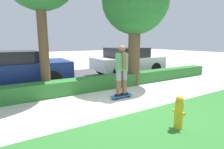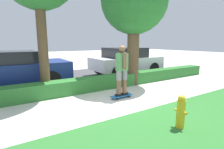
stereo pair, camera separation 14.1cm
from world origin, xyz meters
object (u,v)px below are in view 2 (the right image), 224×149
Objects in this scene: skater_person at (122,69)px; parked_car_middle at (126,61)px; parked_car_front at (5,69)px; fire_hydrant at (181,112)px; tree_mid at (134,2)px; skateboard at (122,96)px.

parked_car_middle is at bearing 51.57° from skater_person.
fire_hydrant is at bearing -60.63° from parked_car_front.
parked_car_middle reaches higher than fire_hydrant.
parked_car_front is 5.85m from parked_car_middle.
tree_mid is (1.52, 1.32, 2.47)m from skater_person.
fire_hydrant is at bearing -114.78° from parked_car_middle.
parked_car_front reaches higher than fire_hydrant.
skater_person is 0.42× the size of parked_car_middle.
fire_hydrant reaches higher than skateboard.
skater_person is 3.19m from tree_mid.
skater_person is at bearing 87.00° from fire_hydrant.
skater_person is 4.56m from parked_car_front.
tree_mid is at bearing -21.56° from parked_car_front.
tree_mid reaches higher than parked_car_middle.
skater_person is 2.45m from fire_hydrant.
fire_hydrant is (-1.64, -3.69, -3.07)m from tree_mid.
skater_person is 0.34× the size of tree_mid.
skater_person reaches higher than parked_car_front.
tree_mid is 1.24× the size of parked_car_middle.
fire_hydrant is at bearing -93.00° from skateboard.
skateboard is at bearing 180.00° from skater_person.
parked_car_middle is (2.64, 3.32, -0.16)m from skater_person.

